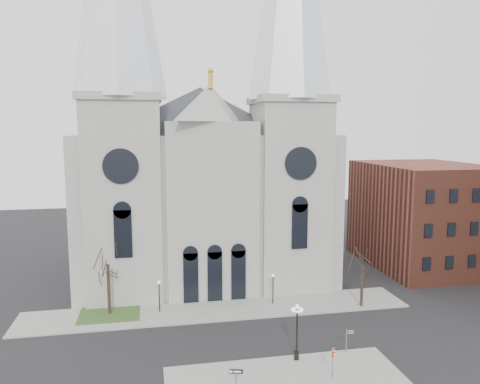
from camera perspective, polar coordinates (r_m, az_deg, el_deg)
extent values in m
plane|color=black|center=(40.32, -0.23, -19.99)|extent=(160.00, 160.00, 0.00)
cube|color=gray|center=(50.15, -2.67, -14.14)|extent=(40.00, 6.00, 0.14)
cube|color=#324C20|center=(50.81, -15.60, -14.11)|extent=(6.00, 5.00, 0.18)
cube|color=#A2A097|center=(62.18, -4.74, -1.29)|extent=(30.00, 24.00, 18.00)
pyramid|color=#2D3035|center=(61.62, -4.90, 12.62)|extent=(33.00, 26.40, 6.00)
cube|color=#A2A097|center=(53.19, -13.96, -0.86)|extent=(8.00, 8.00, 22.00)
cylinder|color=black|center=(48.71, -14.35, 3.08)|extent=(3.60, 0.30, 3.60)
cube|color=#A2A097|center=(55.52, 6.01, -0.32)|extent=(8.00, 8.00, 22.00)
cylinder|color=black|center=(51.26, 7.40, 3.49)|extent=(3.60, 0.30, 3.60)
cube|color=#A2A097|center=(52.26, -3.54, -2.18)|extent=(10.00, 5.00, 19.50)
pyramid|color=#A2A097|center=(51.54, -3.65, 10.79)|extent=(11.00, 5.00, 4.00)
cube|color=brown|center=(68.84, 21.38, -2.61)|extent=(14.00, 18.00, 14.00)
cylinder|color=black|center=(49.93, -15.71, -11.40)|extent=(0.32, 0.32, 5.25)
cylinder|color=black|center=(51.85, 14.63, -11.25)|extent=(0.32, 0.32, 4.20)
cylinder|color=black|center=(49.60, -9.81, -12.56)|extent=(0.12, 0.12, 3.00)
sphere|color=white|center=(49.07, -9.85, -10.80)|extent=(0.32, 0.32, 0.32)
cylinder|color=black|center=(51.20, 4.04, -11.80)|extent=(0.12, 0.12, 3.00)
sphere|color=white|center=(50.68, 4.06, -10.10)|extent=(0.32, 0.32, 0.32)
cylinder|color=slate|center=(38.11, 11.23, -19.74)|extent=(0.09, 0.09, 2.27)
cylinder|color=#B71D0C|center=(37.75, 11.26, -18.68)|extent=(0.74, 0.35, 0.79)
cylinder|color=white|center=(37.75, 11.26, -18.68)|extent=(0.79, 0.35, 0.85)
cube|color=white|center=(37.70, 11.27, -18.51)|extent=(0.41, 0.19, 0.10)
cube|color=white|center=(37.81, 11.25, -18.85)|extent=(0.46, 0.21, 0.10)
cylinder|color=black|center=(39.71, 6.94, -16.96)|extent=(0.14, 0.14, 4.13)
cylinder|color=black|center=(40.45, 6.90, -19.16)|extent=(0.40, 0.40, 0.72)
sphere|color=white|center=(38.74, 7.00, -13.64)|extent=(0.29, 0.29, 0.29)
cylinder|color=slate|center=(35.09, -0.49, -22.22)|extent=(0.10, 0.10, 2.22)
cube|color=black|center=(34.67, -0.49, -21.01)|extent=(0.96, 0.26, 0.32)
cylinder|color=slate|center=(41.86, 12.83, -17.29)|extent=(0.09, 0.09, 2.09)
cube|color=#0D6117|center=(41.56, 13.34, -16.13)|extent=(0.58, 0.16, 0.14)
cube|color=#0D6117|center=(41.63, 13.33, -16.37)|extent=(0.58, 0.16, 0.14)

